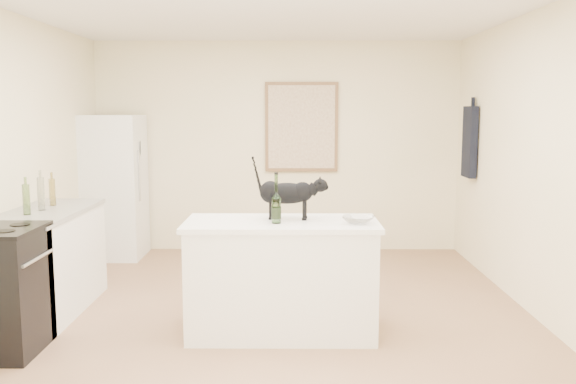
% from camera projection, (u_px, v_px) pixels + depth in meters
% --- Properties ---
extents(floor, '(5.50, 5.50, 0.00)m').
position_uv_depth(floor, '(270.00, 324.00, 5.04)').
color(floor, '#977050').
rests_on(floor, ground).
extents(wall_back, '(4.50, 0.00, 4.50)m').
position_uv_depth(wall_back, '(277.00, 147.00, 7.59)').
color(wall_back, '#FEECC5').
rests_on(wall_back, ground).
extents(wall_front, '(4.50, 0.00, 4.50)m').
position_uv_depth(wall_front, '(241.00, 239.00, 2.14)').
color(wall_front, '#FEECC5').
rests_on(wall_front, ground).
extents(wall_right, '(0.00, 5.50, 5.50)m').
position_uv_depth(wall_right, '(551.00, 167.00, 4.85)').
color(wall_right, '#FEECC5').
rests_on(wall_right, ground).
extents(island_base, '(1.44, 0.67, 0.86)m').
position_uv_depth(island_base, '(282.00, 280.00, 4.78)').
color(island_base, white).
rests_on(island_base, floor).
extents(island_top, '(1.50, 0.70, 0.04)m').
position_uv_depth(island_top, '(282.00, 223.00, 4.72)').
color(island_top, white).
rests_on(island_top, island_base).
extents(left_cabinets, '(0.60, 1.40, 0.86)m').
position_uv_depth(left_cabinets, '(47.00, 264.00, 5.29)').
color(left_cabinets, white).
rests_on(left_cabinets, floor).
extents(left_countertop, '(0.62, 1.44, 0.04)m').
position_uv_depth(left_countertop, '(44.00, 213.00, 5.23)').
color(left_countertop, gray).
rests_on(left_countertop, left_cabinets).
extents(fridge, '(0.68, 0.68, 1.70)m').
position_uv_depth(fridge, '(114.00, 187.00, 7.27)').
color(fridge, white).
rests_on(fridge, floor).
extents(artwork_frame, '(0.90, 0.03, 1.10)m').
position_uv_depth(artwork_frame, '(302.00, 127.00, 7.53)').
color(artwork_frame, brown).
rests_on(artwork_frame, wall_back).
extents(artwork_canvas, '(0.82, 0.00, 1.02)m').
position_uv_depth(artwork_canvas, '(302.00, 127.00, 7.51)').
color(artwork_canvas, beige).
rests_on(artwork_canvas, wall_back).
extents(hanging_garment, '(0.08, 0.34, 0.80)m').
position_uv_depth(hanging_garment, '(470.00, 142.00, 6.87)').
color(hanging_garment, black).
rests_on(hanging_garment, wall_right).
extents(black_cat, '(0.54, 0.21, 0.37)m').
position_uv_depth(black_cat, '(287.00, 196.00, 4.78)').
color(black_cat, black).
rests_on(black_cat, island_top).
extents(wine_bottle, '(0.08, 0.08, 0.34)m').
position_uv_depth(wine_bottle, '(276.00, 201.00, 4.60)').
color(wine_bottle, '#285723').
rests_on(wine_bottle, island_top).
extents(glass_bowl, '(0.31, 0.31, 0.06)m').
position_uv_depth(glass_bowl, '(359.00, 220.00, 4.61)').
color(glass_bowl, silver).
rests_on(glass_bowl, island_top).
extents(fridge_paper, '(0.04, 0.12, 0.16)m').
position_uv_depth(fridge_paper, '(141.00, 148.00, 7.19)').
color(fridge_paper, white).
rests_on(fridge_paper, fridge).
extents(counter_bottle_cluster, '(0.09, 0.55, 0.29)m').
position_uv_depth(counter_bottle_cluster, '(40.00, 195.00, 5.22)').
color(counter_bottle_cluster, brown).
rests_on(counter_bottle_cluster, left_countertop).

